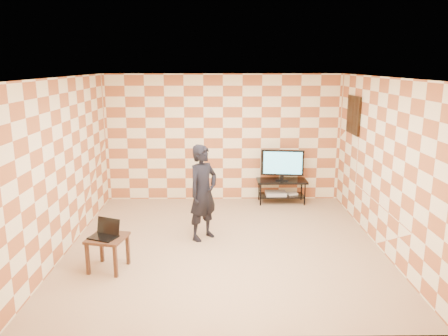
{
  "coord_description": "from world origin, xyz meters",
  "views": [
    {
      "loc": [
        -0.09,
        -6.69,
        2.89
      ],
      "look_at": [
        0.0,
        0.6,
        1.15
      ],
      "focal_mm": 35.0,
      "sensor_mm": 36.0,
      "label": 1
    }
  ],
  "objects": [
    {
      "name": "laptop",
      "position": [
        -1.71,
        -0.87,
        0.55
      ],
      "size": [
        0.46,
        0.42,
        0.25
      ],
      "color": "black",
      "rests_on": "side_table"
    },
    {
      "name": "floor",
      "position": [
        0.0,
        0.0,
        0.0
      ],
      "size": [
        5.0,
        5.0,
        0.0
      ],
      "primitive_type": "plane",
      "color": "tan",
      "rests_on": "ground"
    },
    {
      "name": "dvd_player",
      "position": [
        1.12,
        2.2,
        0.21
      ],
      "size": [
        0.43,
        0.31,
        0.07
      ],
      "primitive_type": "cube",
      "rotation": [
        0.0,
        0.0,
        0.01
      ],
      "color": "silver",
      "rests_on": "tv_stand"
    },
    {
      "name": "tv",
      "position": [
        1.25,
        2.21,
        0.86
      ],
      "size": [
        0.89,
        0.2,
        0.65
      ],
      "color": "black",
      "rests_on": "tv_stand"
    },
    {
      "name": "ceiling",
      "position": [
        0.0,
        0.0,
        2.7
      ],
      "size": [
        5.0,
        5.0,
        0.02
      ],
      "primitive_type": "cube",
      "color": "white",
      "rests_on": "wall_back"
    },
    {
      "name": "person",
      "position": [
        -0.35,
        0.28,
        0.81
      ],
      "size": [
        0.69,
        0.69,
        1.62
      ],
      "primitive_type": "imported",
      "rotation": [
        0.0,
        0.0,
        0.81
      ],
      "color": "black",
      "rests_on": "floor"
    },
    {
      "name": "side_table",
      "position": [
        -1.68,
        -0.87,
        0.41
      ],
      "size": [
        0.59,
        0.59,
        0.5
      ],
      "color": "#342313",
      "rests_on": "floor"
    },
    {
      "name": "tv_stand",
      "position": [
        1.25,
        2.21,
        0.37
      ],
      "size": [
        1.05,
        0.47,
        0.5
      ],
      "color": "black",
      "rests_on": "floor"
    },
    {
      "name": "game_console",
      "position": [
        1.48,
        2.22,
        0.2
      ],
      "size": [
        0.23,
        0.19,
        0.05
      ],
      "primitive_type": "cube",
      "rotation": [
        0.0,
        0.0,
        0.24
      ],
      "color": "silver",
      "rests_on": "tv_stand"
    },
    {
      "name": "wall_back",
      "position": [
        0.0,
        2.5,
        1.35
      ],
      "size": [
        5.0,
        0.02,
        2.7
      ],
      "primitive_type": "cube",
      "color": "#FDEFC0",
      "rests_on": "ground"
    },
    {
      "name": "wall_left",
      "position": [
        -2.5,
        0.0,
        1.35
      ],
      "size": [
        0.02,
        5.0,
        2.7
      ],
      "primitive_type": "cube",
      "color": "#FDEFC0",
      "rests_on": "ground"
    },
    {
      "name": "wall_art",
      "position": [
        2.47,
        1.55,
        1.95
      ],
      "size": [
        0.04,
        0.72,
        0.72
      ],
      "color": "black",
      "rests_on": "wall_right"
    },
    {
      "name": "wall_right",
      "position": [
        2.5,
        0.0,
        1.35
      ],
      "size": [
        0.02,
        5.0,
        2.7
      ],
      "primitive_type": "cube",
      "color": "#FDEFC0",
      "rests_on": "ground"
    },
    {
      "name": "wall_front",
      "position": [
        0.0,
        -2.5,
        1.35
      ],
      "size": [
        5.0,
        0.02,
        2.7
      ],
      "primitive_type": "cube",
      "color": "#FDEFC0",
      "rests_on": "ground"
    }
  ]
}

